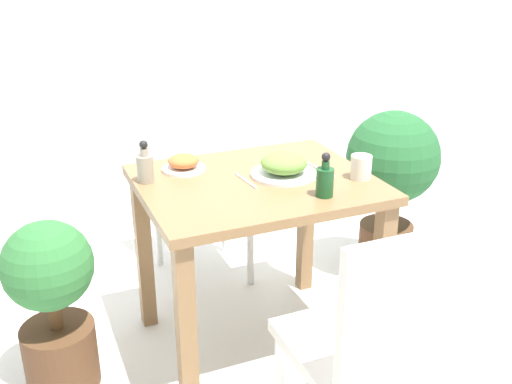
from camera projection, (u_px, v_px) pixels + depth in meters
ground_plane at (256, 340)px, 2.51m from camera, size 16.00×16.00×0.00m
dining_table at (256, 211)px, 2.28m from camera, size 0.86×0.71×0.73m
chair_near at (377, 342)px, 1.69m from camera, size 0.42×0.42×0.89m
chair_far at (196, 176)px, 2.90m from camera, size 0.42×0.42×0.89m
food_plate at (284, 166)px, 2.26m from camera, size 0.25×0.25×0.09m
side_plate at (184, 164)px, 2.32m from camera, size 0.17×0.17×0.06m
drink_cup at (361, 167)px, 2.23m from camera, size 0.08×0.08×0.09m
sauce_bottle at (145, 167)px, 2.19m from camera, size 0.06×0.06×0.16m
condiment_bottle at (325, 180)px, 2.07m from camera, size 0.06×0.06×0.16m
fork_utensil at (246, 181)px, 2.22m from camera, size 0.02×0.17×0.00m
spoon_utensil at (320, 169)px, 2.33m from camera, size 0.04×0.19×0.00m
potted_plant_left at (53, 299)px, 2.13m from camera, size 0.32×0.32×0.67m
potted_plant_right at (391, 174)px, 2.85m from camera, size 0.44×0.44×0.83m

